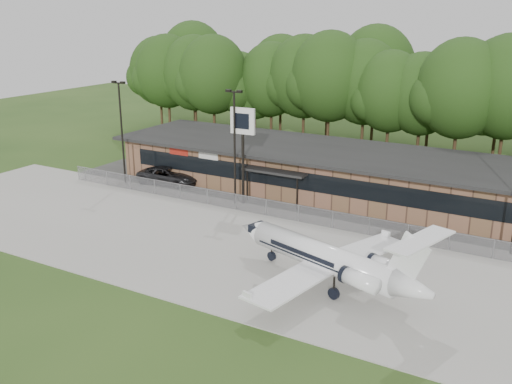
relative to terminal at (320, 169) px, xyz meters
The scene contains 11 objects.
ground 24.04m from the terminal, 89.99° to the right, with size 160.00×160.00×0.00m, color #284518.
apron 16.08m from the terminal, 89.99° to the right, with size 64.00×18.00×0.08m, color #9E9B93.
parking_lot 4.93m from the terminal, 89.96° to the right, with size 50.00×9.00×0.06m, color #383835.
terminal is the anchor object (origin of this frame).
fence 9.05m from the terminal, 89.98° to the right, with size 46.00×0.04×1.52m.
treeline 18.83m from the terminal, 89.99° to the left, with size 72.00×12.00×15.00m, color #223D13, non-canonical shape.
light_pole_left 19.84m from the terminal, 157.54° to the right, with size 1.55×0.30×10.23m.
light_pole_mid 9.73m from the terminal, 123.89° to the right, with size 1.55×0.30×10.23m.
business_jet 20.29m from the terminal, 64.95° to the right, with size 15.17×13.61×5.15m.
suv 15.11m from the terminal, 158.76° to the right, with size 2.91×6.31×1.75m, color #2C2C2F.
pole_sign 9.49m from the terminal, 121.24° to the right, with size 2.29×0.38×8.71m.
Camera 1 is at (20.62, -24.94, 16.54)m, focal length 40.00 mm.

